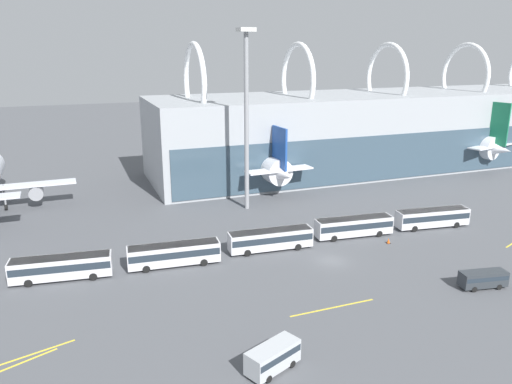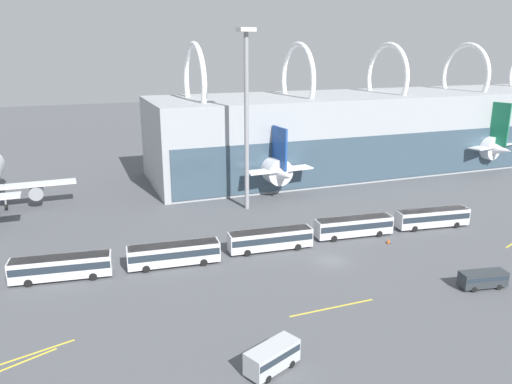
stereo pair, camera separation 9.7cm
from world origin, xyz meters
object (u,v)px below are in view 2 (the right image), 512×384
shuttle_bus_4 (432,217)px  floodlight_mast (246,106)px  service_van_crossing (272,356)px  airliner_parked_remote (433,138)px  shuttle_bus_0 (61,266)px  service_van_foreground (483,278)px  traffic_cone_0 (388,241)px  airliner_at_gate_far (247,157)px  shuttle_bus_1 (174,253)px  shuttle_bus_3 (354,226)px  shuttle_bus_2 (270,239)px

shuttle_bus_4 → floodlight_mast: (-24.82, 20.07, 16.81)m
floodlight_mast → service_van_crossing: bearing=-106.8°
airliner_parked_remote → shuttle_bus_0: (-90.61, -40.97, -3.82)m
service_van_foreground → floodlight_mast: (-16.40, 39.62, 17.36)m
floodlight_mast → shuttle_bus_0: bearing=-148.7°
service_van_crossing → traffic_cone_0: (27.96, 22.17, -1.05)m
airliner_at_gate_far → shuttle_bus_4: (17.75, -40.01, -3.22)m
shuttle_bus_1 → floodlight_mast: 31.47m
service_van_crossing → shuttle_bus_3: bearing=23.7°
airliner_at_gate_far → shuttle_bus_0: (-38.67, -39.13, -3.22)m
shuttle_bus_2 → traffic_cone_0: (17.58, -3.76, -1.41)m
shuttle_bus_4 → shuttle_bus_1: bearing=-173.2°
airliner_at_gate_far → shuttle_bus_4: bearing=-159.8°
shuttle_bus_2 → service_van_crossing: size_ratio=2.16×
shuttle_bus_0 → shuttle_bus_1: bearing=3.3°
shuttle_bus_1 → shuttle_bus_3: size_ratio=1.00×
airliner_at_gate_far → airliner_parked_remote: (51.94, 1.84, 0.60)m
shuttle_bus_1 → shuttle_bus_2: bearing=6.2°
airliner_at_gate_far → service_van_foreground: 60.40m
service_van_crossing → traffic_cone_0: 35.70m
shuttle_bus_2 → floodlight_mast: bearing=84.3°
airliner_parked_remote → shuttle_bus_1: 87.27m
shuttle_bus_2 → traffic_cone_0: shuttle_bus_2 is taller
shuttle_bus_1 → service_van_crossing: size_ratio=2.16×
airliner_at_gate_far → service_van_crossing: 68.85m
shuttle_bus_1 → shuttle_bus_2: same height
shuttle_bus_1 → shuttle_bus_4: size_ratio=1.00×
shuttle_bus_1 → service_van_foreground: 39.15m
airliner_at_gate_far → shuttle_bus_3: 39.42m
airliner_at_gate_far → shuttle_bus_1: (-24.57, -39.98, -3.22)m
shuttle_bus_0 → floodlight_mast: bearing=38.0°
shuttle_bus_2 → service_van_foreground: (19.79, -19.96, -0.54)m
shuttle_bus_0 → shuttle_bus_4: same height
shuttle_bus_1 → service_van_crossing: bearing=-77.1°
shuttle_bus_0 → floodlight_mast: 40.62m
shuttle_bus_1 → service_van_foreground: (33.90, -19.58, -0.54)m
service_van_crossing → floodlight_mast: bearing=49.7°
shuttle_bus_4 → service_van_foreground: 21.29m
shuttle_bus_3 → traffic_cone_0: size_ratio=15.57×
service_van_crossing → airliner_at_gate_far: bearing=48.9°
floodlight_mast → shuttle_bus_2: bearing=-99.8°
shuttle_bus_1 → service_van_crossing: 25.82m
shuttle_bus_2 → airliner_parked_remote: bearing=37.7°
service_van_foreground → shuttle_bus_0: bearing=166.8°
airliner_parked_remote → service_van_foreground: bearing=130.9°
shuttle_bus_0 → floodlight_mast: size_ratio=0.40×
shuttle_bus_4 → service_van_crossing: bearing=-139.7°
service_van_foreground → floodlight_mast: bearing=122.4°
shuttle_bus_2 → floodlight_mast: size_ratio=0.39×
airliner_at_gate_far → shuttle_bus_0: airliner_at_gate_far is taller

